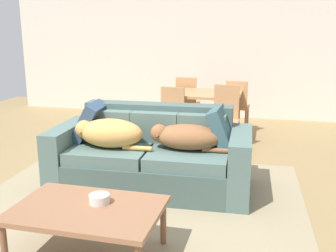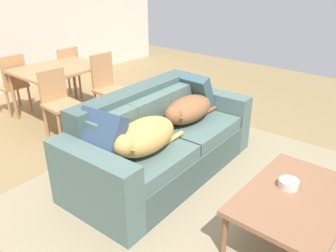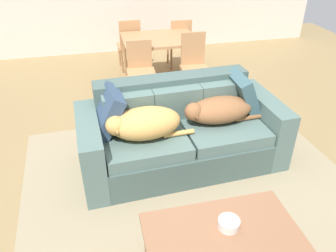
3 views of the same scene
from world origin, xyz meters
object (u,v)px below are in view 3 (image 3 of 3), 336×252
Objects in this scene: dog_on_right_cushion at (218,110)px; dining_chair_near_right at (194,63)px; dining_table at (159,42)px; dining_chair_far_left at (130,43)px; dining_chair_near_left at (141,68)px; couch at (180,133)px; dog_on_left_cushion at (144,124)px; bowl_on_coffee_table at (229,223)px; dining_chair_far_right at (180,41)px; throw_pillow_by_left_arm at (107,112)px; coffee_table at (225,242)px; throw_pillow_by_right_arm at (244,94)px.

dining_chair_near_right is (0.24, 1.62, -0.11)m from dog_on_right_cushion.
dining_table is 1.26× the size of dining_chair_far_left.
dining_table is 1.21× the size of dining_chair_near_right.
dining_chair_near_left reaches higher than dog_on_right_cushion.
dining_chair_far_left is at bearing 123.21° from dining_table.
couch is 2.53× the size of dog_on_left_cushion.
bowl_on_coffee_table is 3.57m from dining_table.
dining_chair_near_right reaches higher than dining_table.
dining_chair_far_right is (0.31, 2.75, -0.14)m from dog_on_right_cushion.
dining_chair_far_left reaches higher than dining_chair_near_left.
couch is at bearing -2.10° from throw_pillow_by_left_arm.
dining_chair_near_right is at bearing -55.92° from dining_table.
dog_on_left_cushion is 0.40m from throw_pillow_by_left_arm.
coffee_table is (0.69, -1.53, -0.32)m from throw_pillow_by_left_arm.
throw_pillow_by_left_arm is 0.52× the size of dining_chair_near_left.
throw_pillow_by_right_arm is (1.51, 0.07, -0.00)m from throw_pillow_by_left_arm.
coffee_table is at bearing -94.57° from dining_table.
coffee_table is 4.27m from dining_chair_far_left.
throw_pillow_by_right_arm is (0.75, 0.10, 0.35)m from couch.
bowl_on_coffee_table is at bearing -83.49° from dining_chair_near_left.
dining_chair_near_left reaches higher than coffee_table.
dog_on_right_cushion is 1.95× the size of throw_pillow_by_right_arm.
coffee_table is 0.14m from bowl_on_coffee_table.
coffee_table is 3.68m from dining_table.
dog_on_right_cushion is 0.77× the size of dining_table.
coffee_table is 1.23× the size of dining_chair_far_left.
dining_table is 0.74m from dining_chair_near_right.
couch is 1.91× the size of dining_table.
coffee_table is (-0.82, -1.61, -0.31)m from throw_pillow_by_right_arm.
dining_chair_far_right is at bearing 79.58° from coffee_table.
dining_table is (-0.17, 2.22, 0.05)m from dog_on_right_cushion.
couch is 2.41× the size of dining_chair_far_left.
dining_chair_far_right is (0.88, -0.08, -0.01)m from dining_chair_far_left.
throw_pillow_by_right_arm is at bearing 22.62° from dog_on_right_cushion.
couch is at bearing -109.41° from dining_chair_near_right.
throw_pillow_by_left_arm is 1.71m from coffee_table.
dining_chair_far_left is at bearing 82.43° from dog_on_left_cushion.
throw_pillow_by_right_arm reaches higher than coffee_table.
coffee_table is at bearing -95.41° from couch.
couch is at bearing 166.91° from dog_on_right_cushion.
throw_pillow_by_left_arm is 2.80m from dining_chair_far_left.
throw_pillow_by_left_arm is 1.51m from throw_pillow_by_right_arm.
dog_on_right_cushion is at bearing -67.52° from dining_chair_near_left.
dining_chair_near_left is (-0.17, 2.97, 0.05)m from bowl_on_coffee_table.
coffee_table is 3.06m from dining_chair_near_left.
couch is 1.68m from dining_chair_near_right.
dining_chair_near_right is at bearing 65.22° from couch.
throw_pillow_by_left_arm is 2.07m from dining_chair_near_right.
coffee_table is at bearing -100.25° from dining_chair_near_right.
throw_pillow_by_left_arm reaches higher than dining_chair_near_left.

